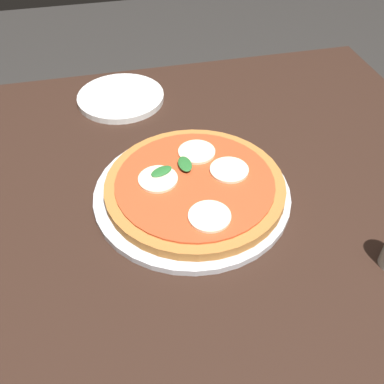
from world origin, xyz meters
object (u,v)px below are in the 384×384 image
serving_tray (192,194)px  pizza (195,186)px  plate_white (121,97)px  dining_table (162,253)px

serving_tray → pizza: bearing=13.6°
serving_tray → plate_white: 0.36m
dining_table → serving_tray: (0.06, 0.04, 0.10)m
pizza → dining_table: bearing=-150.9°
dining_table → plate_white: plate_white is taller
dining_table → pizza: (0.07, 0.04, 0.12)m
plate_white → pizza: bearing=-74.9°
serving_tray → pizza: 0.02m
pizza → plate_white: size_ratio=1.61×
serving_tray → pizza: pizza is taller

